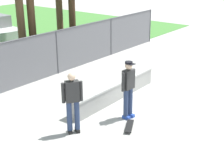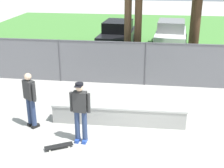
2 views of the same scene
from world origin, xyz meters
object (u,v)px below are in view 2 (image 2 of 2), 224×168
(car_black, at_px, (118,34))
(car_white, at_px, (171,34))
(skateboarder, at_px, (80,110))
(concrete_ledge, at_px, (119,114))
(bystander, at_px, (30,98))
(skateboard, at_px, (59,146))

(car_black, height_order, car_white, same)
(skateboarder, distance_m, car_black, 11.18)
(concrete_ledge, distance_m, bystander, 2.85)
(concrete_ledge, xyz_separation_m, car_black, (-1.16, 9.93, 0.52))
(skateboarder, xyz_separation_m, skateboard, (-0.56, -0.45, -0.96))
(skateboarder, bearing_deg, concrete_ledge, 52.59)
(bystander, bearing_deg, skateboard, -43.02)
(concrete_ledge, relative_size, bystander, 2.38)
(car_white, xyz_separation_m, bystander, (-4.83, -11.05, 0.17))
(concrete_ledge, bearing_deg, skateboard, -131.71)
(car_black, bearing_deg, skateboard, -91.72)
(car_white, bearing_deg, skateboarder, -104.70)
(skateboarder, relative_size, bystander, 1.01)
(concrete_ledge, bearing_deg, car_white, 78.56)
(skateboard, xyz_separation_m, car_white, (3.63, 12.17, 0.77))
(skateboard, distance_m, car_white, 12.72)
(skateboard, relative_size, car_black, 0.18)
(bystander, bearing_deg, car_white, 66.41)
(car_white, bearing_deg, car_black, -170.63)
(concrete_ledge, relative_size, car_white, 1.00)
(skateboarder, xyz_separation_m, bystander, (-1.75, 0.67, -0.02))
(car_white, bearing_deg, skateboard, -106.62)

